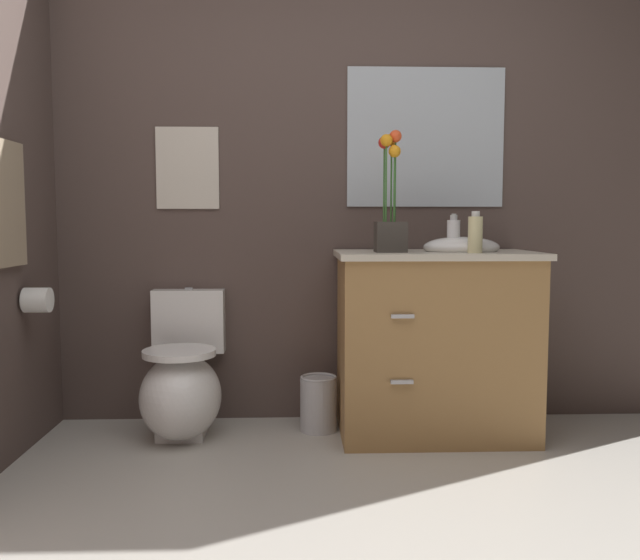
# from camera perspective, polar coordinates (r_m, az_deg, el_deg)

# --- Properties ---
(wall_back) EXTENTS (4.09, 0.05, 2.50)m
(wall_back) POSITION_cam_1_polar(r_m,az_deg,el_deg) (3.47, 3.06, 8.74)
(wall_back) COLOR #4C3D38
(wall_back) RESTS_ON ground_plane
(toilet) EXTENTS (0.38, 0.59, 0.69)m
(toilet) POSITION_cam_1_polar(r_m,az_deg,el_deg) (3.29, -11.67, -8.80)
(toilet) COLOR white
(toilet) RESTS_ON ground_plane
(vanity_cabinet) EXTENTS (0.94, 0.56, 1.06)m
(vanity_cabinet) POSITION_cam_1_polar(r_m,az_deg,el_deg) (3.25, 9.81, -5.18)
(vanity_cabinet) COLOR #9E7242
(vanity_cabinet) RESTS_ON ground_plane
(flower_vase) EXTENTS (0.14, 0.14, 0.56)m
(flower_vase) POSITION_cam_1_polar(r_m,az_deg,el_deg) (3.10, 6.03, 5.69)
(flower_vase) COLOR #38332D
(flower_vase) RESTS_ON vanity_cabinet
(soap_bottle) EXTENTS (0.07, 0.07, 0.19)m
(soap_bottle) POSITION_cam_1_polar(r_m,az_deg,el_deg) (3.10, 13.11, 3.86)
(soap_bottle) COLOR beige
(soap_bottle) RESTS_ON vanity_cabinet
(lotion_bottle) EXTENTS (0.06, 0.06, 0.17)m
(lotion_bottle) POSITION_cam_1_polar(r_m,az_deg,el_deg) (3.19, 11.32, 3.78)
(lotion_bottle) COLOR white
(lotion_bottle) RESTS_ON vanity_cabinet
(trash_bin) EXTENTS (0.18, 0.18, 0.27)m
(trash_bin) POSITION_cam_1_polar(r_m,az_deg,el_deg) (3.32, -0.07, -10.46)
(trash_bin) COLOR #B7B7BC
(trash_bin) RESTS_ON ground_plane
(wall_poster) EXTENTS (0.31, 0.01, 0.41)m
(wall_poster) POSITION_cam_1_polar(r_m,az_deg,el_deg) (3.47, -11.24, 9.35)
(wall_poster) COLOR beige
(wall_mirror) EXTENTS (0.80, 0.01, 0.70)m
(wall_mirror) POSITION_cam_1_polar(r_m,az_deg,el_deg) (3.51, 9.00, 11.92)
(wall_mirror) COLOR #B2BCC6
(hanging_towel) EXTENTS (0.03, 0.28, 0.52)m
(hanging_towel) POSITION_cam_1_polar(r_m,az_deg,el_deg) (3.07, -25.09, 5.91)
(hanging_towel) COLOR gray
(toilet_paper_roll) EXTENTS (0.11, 0.11, 0.11)m
(toilet_paper_roll) POSITION_cam_1_polar(r_m,az_deg,el_deg) (3.19, -22.98, -1.58)
(toilet_paper_roll) COLOR white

